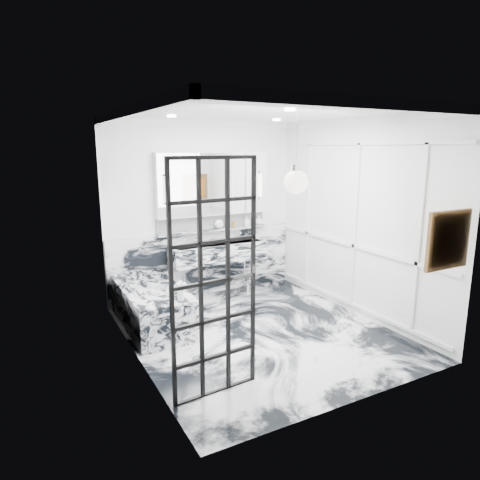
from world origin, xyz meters
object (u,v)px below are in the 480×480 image
mirror_cabinet (213,184)px  bathtub (152,306)px  trough_sink (218,252)px  crittall_door (215,282)px

mirror_cabinet → bathtub: bearing=-147.9°
bathtub → trough_sink: bearing=26.5°
crittall_door → mirror_cabinet: 3.09m
trough_sink → bathtub: (-1.33, -0.66, -0.45)m
trough_sink → bathtub: bearing=-153.5°
crittall_door → mirror_cabinet: size_ratio=1.21×
trough_sink → mirror_cabinet: 1.10m
trough_sink → mirror_cabinet: size_ratio=0.84×
crittall_door → mirror_cabinet: bearing=61.1°
mirror_cabinet → bathtub: (-1.32, -0.83, -1.54)m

